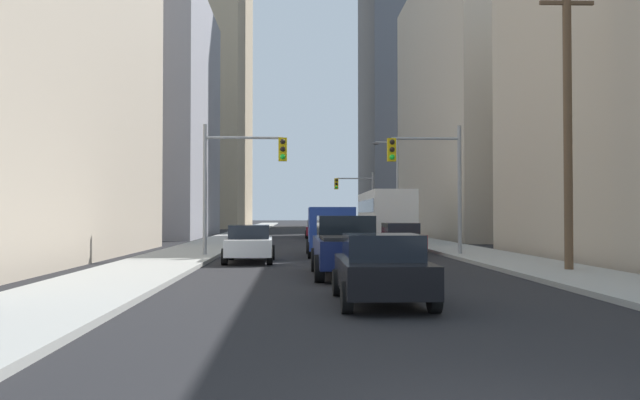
% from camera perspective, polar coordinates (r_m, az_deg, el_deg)
% --- Properties ---
extents(sidewalk_left, '(3.41, 160.00, 0.15)m').
position_cam_1_polar(sidewalk_left, '(55.72, -7.61, -3.20)').
color(sidewalk_left, '#9E9E99').
rests_on(sidewalk_left, ground).
extents(sidewalk_right, '(3.41, 160.00, 0.15)m').
position_cam_1_polar(sidewalk_right, '(56.15, 6.54, -3.19)').
color(sidewalk_right, '#9E9E99').
rests_on(sidewalk_right, ground).
extents(city_bus, '(2.72, 11.54, 3.40)m').
position_cam_1_polar(city_bus, '(41.93, 5.78, -1.31)').
color(city_bus, silver).
rests_on(city_bus, ground).
extents(pickup_truck_navy, '(2.20, 5.42, 1.90)m').
position_cam_1_polar(pickup_truck_navy, '(20.08, 2.48, -4.18)').
color(pickup_truck_navy, '#141E4C').
rests_on(pickup_truck_navy, ground).
extents(cargo_van_blue, '(2.16, 5.24, 2.26)m').
position_cam_1_polar(cargo_van_blue, '(29.66, 0.91, -2.56)').
color(cargo_van_blue, navy).
rests_on(cargo_van_blue, ground).
extents(sedan_black, '(1.95, 4.21, 1.52)m').
position_cam_1_polar(sedan_black, '(13.92, 5.54, -6.13)').
color(sedan_black, black).
rests_on(sedan_black, ground).
extents(sedan_white, '(1.95, 4.25, 1.52)m').
position_cam_1_polar(sedan_white, '(25.92, -6.33, -3.88)').
color(sedan_white, white).
rests_on(sedan_white, ground).
extents(sedan_red, '(1.95, 4.25, 1.52)m').
position_cam_1_polar(sedan_red, '(31.84, 7.19, -3.40)').
color(sedan_red, maroon).
rests_on(sedan_red, ground).
extents(sedan_maroon, '(1.95, 4.24, 1.52)m').
position_cam_1_polar(sedan_maroon, '(50.37, -0.22, -2.63)').
color(sedan_maroon, maroon).
rests_on(sedan_maroon, ground).
extents(sedan_green, '(1.95, 4.21, 1.52)m').
position_cam_1_polar(sedan_green, '(53.00, 3.18, -2.56)').
color(sedan_green, '#195938').
rests_on(sedan_green, ground).
extents(traffic_signal_near_left, '(3.77, 0.44, 6.00)m').
position_cam_1_polar(traffic_signal_near_left, '(28.82, -7.12, 2.89)').
color(traffic_signal_near_left, gray).
rests_on(traffic_signal_near_left, ground).
extents(traffic_signal_near_right, '(3.40, 0.44, 6.00)m').
position_cam_1_polar(traffic_signal_near_right, '(29.36, 9.71, 2.78)').
color(traffic_signal_near_right, gray).
rests_on(traffic_signal_near_right, ground).
extents(traffic_signal_far_right, '(3.77, 0.44, 6.00)m').
position_cam_1_polar(traffic_signal_far_right, '(61.19, 3.24, 0.67)').
color(traffic_signal_far_right, gray).
rests_on(traffic_signal_far_right, ground).
extents(utility_pole_right, '(2.20, 0.28, 10.33)m').
position_cam_1_polar(utility_pole_right, '(22.62, 21.32, 7.69)').
color(utility_pole_right, brown).
rests_on(utility_pole_right, ground).
extents(street_lamp_right, '(1.98, 0.32, 7.50)m').
position_cam_1_polar(street_lamp_right, '(47.37, 6.60, 1.80)').
color(street_lamp_right, gray).
rests_on(street_lamp_right, ground).
extents(building_left_mid_office, '(16.62, 18.38, 20.57)m').
position_cam_1_polar(building_left_mid_office, '(58.33, -18.20, 6.99)').
color(building_left_mid_office, '#93939E').
rests_on(building_left_mid_office, ground).
extents(building_left_far_tower, '(17.29, 29.92, 66.01)m').
position_cam_1_polar(building_left_far_tower, '(103.56, -11.57, 16.19)').
color(building_left_far_tower, tan).
rests_on(building_left_far_tower, ground).
extents(building_right_mid_block, '(25.00, 26.42, 22.99)m').
position_cam_1_polar(building_right_mid_block, '(59.62, 21.17, 8.01)').
color(building_right_mid_block, '#B7A893').
rests_on(building_right_mid_block, ground).
extents(building_right_far_highrise, '(20.69, 22.97, 64.66)m').
position_cam_1_polar(building_right_far_highrise, '(105.33, 9.90, 15.50)').
color(building_right_far_highrise, '#4C515B').
rests_on(building_right_far_highrise, ground).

